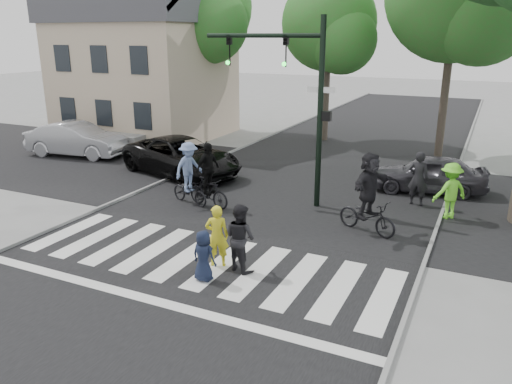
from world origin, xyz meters
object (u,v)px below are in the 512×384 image
Objects in this scene: pedestrian_adult at (240,237)px; cyclist_right at (369,197)px; cyclist_left at (189,178)px; cyclist_mid at (208,181)px; traffic_signal at (295,85)px; pedestrian_woman at (217,236)px; pedestrian_child at (204,256)px; car_suv at (182,156)px; car_silver at (77,139)px; car_grey at (429,174)px.

pedestrian_adult is 4.28m from cyclist_right.
cyclist_left is 0.98× the size of cyclist_mid.
traffic_signal is 2.55× the size of cyclist_right.
traffic_signal is at bearing 34.08° from cyclist_mid.
pedestrian_woman reaches higher than pedestrian_child.
car_suv is at bearing -48.78° from pedestrian_child.
traffic_signal is 2.80× the size of cyclist_mid.
pedestrian_child is 5.21m from cyclist_mid.
pedestrian_woman and car_silver have the same top height.
car_suv is at bearing -104.35° from car_silver.
pedestrian_adult is at bearing -82.26° from traffic_signal.
pedestrian_child is 14.38m from car_silver.
cyclist_right is at bearing -28.67° from traffic_signal.
car_suv reaches higher than pedestrian_child.
cyclist_right is at bearing -112.35° from car_silver.
car_silver is at bearing 101.81° from car_suv.
traffic_signal is 1.11× the size of car_suv.
car_silver is at bearing -55.59° from pedestrian_woman.
cyclist_right is (2.78, 3.73, 0.27)m from pedestrian_woman.
cyclist_right is at bearing -91.91° from car_suv.
cyclist_left is (-3.28, 4.52, 0.30)m from pedestrian_child.
traffic_signal is at bearing -62.47° from pedestrian_adult.
cyclist_left is 3.77m from car_suv.
car_suv is (-5.58, 7.51, 0.14)m from pedestrian_child.
pedestrian_adult is 9.11m from car_grey.
cyclist_mid reaches higher than pedestrian_woman.
pedestrian_adult is 0.71× the size of cyclist_right.
cyclist_left is at bearing -124.51° from car_suv.
pedestrian_child is 5.60m from cyclist_left.
traffic_signal is 3.84× the size of pedestrian_woman.
pedestrian_adult reaches higher than pedestrian_woman.
car_silver is at bearing -95.91° from car_grey.
car_grey is (3.23, 8.51, -0.16)m from pedestrian_adult.
pedestrian_woman reaches higher than car_suv.
pedestrian_adult is 14.34m from car_silver.
car_grey is at bearing 77.61° from cyclist_right.
pedestrian_woman is 0.66× the size of cyclist_right.
cyclist_right is (2.67, 4.54, 0.44)m from pedestrian_child.
cyclist_mid is (0.72, 0.00, -0.03)m from cyclist_left.
pedestrian_adult is 9.02m from car_suv.
car_grey is at bearing 37.57° from cyclist_mid.
cyclist_right is 8.78m from car_suv.
pedestrian_adult is at bearing -128.96° from car_silver.
pedestrian_child is at bearing 79.43° from pedestrian_adult.
cyclist_right reaches higher than cyclist_left.
traffic_signal is at bearing 27.40° from cyclist_left.
pedestrian_woman is at bearing -130.40° from car_silver.
traffic_signal is 6.15m from pedestrian_woman.
pedestrian_woman is 8.65m from car_suv.
pedestrian_woman is at bearing -56.55° from cyclist_mid.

